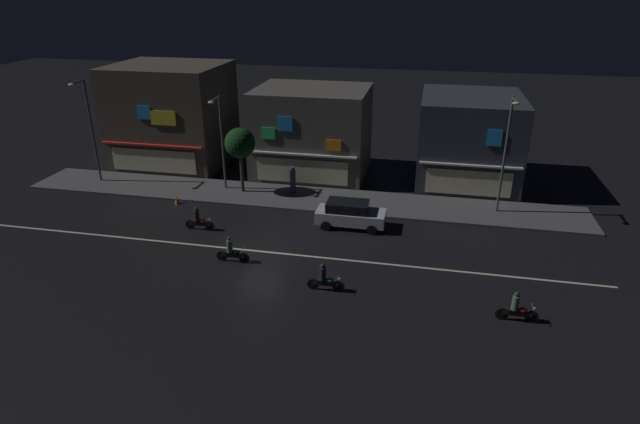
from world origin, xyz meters
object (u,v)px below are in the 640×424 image
Objects in this scene: motorcycle_trailing_far at (325,279)px; pedestrian_on_sidewalk at (293,180)px; motorcycle_following at (199,220)px; streetlamp_west at (89,124)px; streetlamp_east at (506,147)px; motorcycle_opposite_lane at (517,309)px; streetlamp_mid at (221,136)px; motorcycle_lead at (232,251)px; parked_car_near_kerb at (350,214)px; traffic_cone at (177,200)px.

pedestrian_on_sidewalk is at bearing -68.17° from motorcycle_trailing_far.
streetlamp_west is at bearing 145.66° from motorcycle_following.
streetlamp_east is 4.04× the size of motorcycle_opposite_lane.
streetlamp_mid is at bearing 2.44° from streetlamp_west.
streetlamp_east reaches higher than motorcycle_lead.
pedestrian_on_sidewalk is 6.72m from parked_car_near_kerb.
motorcycle_opposite_lane is (8.94, -8.43, -0.24)m from parked_car_near_kerb.
streetlamp_mid is 6.02m from pedestrian_on_sidewalk.
streetlamp_west is at bearing -29.49° from motorcycle_trailing_far.
streetlamp_mid is 19.32m from streetlamp_east.
parked_car_near_kerb is 7.70m from motorcycle_trailing_far.
motorcycle_trailing_far is (4.82, -12.30, -0.42)m from pedestrian_on_sidewalk.
motorcycle_opposite_lane is at bearing -23.20° from motorcycle_following.
motorcycle_lead is 5.88m from motorcycle_trailing_far.
pedestrian_on_sidewalk is 3.60× the size of traffic_cone.
motorcycle_trailing_far is at bearing -128.93° from streetlamp_east.
motorcycle_trailing_far is at bearing -35.06° from motorcycle_following.
parked_car_near_kerb is (20.04, -3.81, -3.77)m from streetlamp_west.
pedestrian_on_sidewalk is 1.04× the size of motorcycle_following.
streetlamp_mid is 3.44× the size of pedestrian_on_sidewalk.
motorcycle_opposite_lane is (28.98, -12.24, -4.01)m from streetlamp_west.
motorcycle_following is (-9.11, -2.41, -0.24)m from parked_car_near_kerb.
streetlamp_west is 3.88× the size of pedestrian_on_sidewalk.
motorcycle_opposite_lane is (14.59, -2.58, 0.00)m from motorcycle_lead.
motorcycle_lead is 4.89m from motorcycle_following.
traffic_cone is at bearing -172.85° from streetlamp_east.
motorcycle_opposite_lane is (18.95, -12.67, -3.55)m from streetlamp_mid.
motorcycle_lead is at bearing -15.45° from motorcycle_opposite_lane.
motorcycle_opposite_lane reaches higher than traffic_cone.
motorcycle_trailing_far is (9.94, -11.93, -3.55)m from streetlamp_mid.
parked_car_near_kerb is at bearing -90.07° from motorcycle_trailing_far.
motorcycle_following is at bearing -161.08° from streetlamp_east.
motorcycle_following is (10.93, -6.21, -4.01)m from streetlamp_west.
streetlamp_mid is 12.41× the size of traffic_cone.
streetlamp_mid is 1.59× the size of parked_car_near_kerb.
pedestrian_on_sidewalk is 10.50m from motorcycle_lead.
pedestrian_on_sidewalk reaches higher than motorcycle_opposite_lane.
streetlamp_east is 12.98m from motorcycle_opposite_lane.
streetlamp_west reaches higher than streetlamp_east.
pedestrian_on_sidewalk is 8.24m from traffic_cone.
motorcycle_following is 4.85m from traffic_cone.
streetlamp_west is 29.34m from streetlamp_east.
motorcycle_following is at bearing -29.62° from streetlamp_west.
pedestrian_on_sidewalk is at bearing -48.74° from motorcycle_opposite_lane.
streetlamp_mid is 5.47m from traffic_cone.
streetlamp_mid is at bearing -49.74° from motorcycle_trailing_far.
streetlamp_mid is at bearing -58.47° from motorcycle_lead.
streetlamp_mid is 3.59× the size of motorcycle_lead.
motorcycle_opposite_lane is at bearing -22.90° from streetlamp_west.
streetlamp_mid reaches higher than motorcycle_following.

